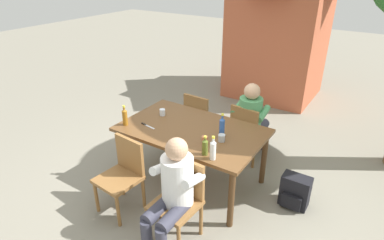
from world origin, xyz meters
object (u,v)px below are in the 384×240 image
(chair_near_right, at_px, (180,197))
(cup_terracotta, at_px, (205,140))
(chair_far_left, at_px, (200,117))
(person_in_plaid_shirt, at_px, (173,189))
(cup_steel, at_px, (222,138))
(person_in_white_shirt, at_px, (252,117))
(cup_glass, at_px, (162,112))
(brick_kiosk, at_px, (279,29))
(chair_far_right, at_px, (247,130))
(bottle_blue, at_px, (222,127))
(chair_near_left, at_px, (123,172))
(dining_table, at_px, (192,135))
(backpack_by_near_side, at_px, (295,192))
(bottle_clear, at_px, (213,149))
(bottle_amber, at_px, (125,117))
(bottle_olive, at_px, (205,147))
(table_knife, at_px, (147,125))

(chair_near_right, xyz_separation_m, cup_terracotta, (-0.08, 0.62, 0.34))
(chair_far_left, distance_m, person_in_plaid_shirt, 1.97)
(person_in_plaid_shirt, relative_size, cup_steel, 14.40)
(chair_near_right, bearing_deg, cup_terracotta, 97.67)
(person_in_white_shirt, distance_m, cup_glass, 1.27)
(brick_kiosk, bearing_deg, chair_far_right, -77.26)
(bottle_blue, bearing_deg, brick_kiosk, 100.07)
(person_in_plaid_shirt, height_order, bottle_blue, person_in_plaid_shirt)
(chair_near_left, bearing_deg, brick_kiosk, 88.11)
(dining_table, xyz_separation_m, backpack_by_near_side, (1.28, 0.25, -0.50))
(person_in_plaid_shirt, distance_m, bottle_clear, 0.58)
(person_in_plaid_shirt, distance_m, bottle_amber, 1.32)
(chair_far_left, xyz_separation_m, bottle_clear, (0.95, -1.29, 0.41))
(bottle_olive, bearing_deg, dining_table, 136.16)
(table_knife, distance_m, brick_kiosk, 3.91)
(chair_near_left, distance_m, person_in_plaid_shirt, 0.81)
(bottle_amber, relative_size, cup_terracotta, 2.97)
(person_in_white_shirt, bearing_deg, cup_glass, -137.86)
(chair_near_left, bearing_deg, person_in_plaid_shirt, -7.94)
(chair_near_right, height_order, brick_kiosk, brick_kiosk)
(bottle_amber, bearing_deg, backpack_by_near_side, 16.87)
(bottle_olive, relative_size, cup_steel, 2.72)
(backpack_by_near_side, height_order, brick_kiosk, brick_kiosk)
(bottle_olive, height_order, brick_kiosk, brick_kiosk)
(cup_steel, relative_size, brick_kiosk, 0.03)
(bottle_clear, xyz_separation_m, brick_kiosk, (-0.79, 4.06, 0.50))
(cup_terracotta, bearing_deg, bottle_amber, -172.18)
(bottle_olive, relative_size, cup_glass, 2.50)
(bottle_amber, bearing_deg, cup_steel, 13.92)
(bottle_olive, distance_m, brick_kiosk, 4.11)
(dining_table, xyz_separation_m, person_in_plaid_shirt, (0.39, -0.95, -0.04))
(person_in_plaid_shirt, bearing_deg, bottle_blue, 90.00)
(cup_steel, bearing_deg, chair_far_right, 93.98)
(chair_near_left, relative_size, table_knife, 3.62)
(dining_table, relative_size, brick_kiosk, 0.66)
(chair_far_left, height_order, brick_kiosk, brick_kiosk)
(person_in_plaid_shirt, bearing_deg, chair_near_left, 172.06)
(bottle_amber, distance_m, cup_glass, 0.53)
(chair_far_right, height_order, table_knife, chair_far_right)
(bottle_amber, relative_size, cup_steel, 3.25)
(chair_far_right, distance_m, brick_kiosk, 2.98)
(person_in_white_shirt, height_order, cup_steel, person_in_white_shirt)
(chair_far_left, xyz_separation_m, table_knife, (-0.12, -1.09, 0.29))
(chair_far_right, height_order, cup_glass, chair_far_right)
(bottle_clear, distance_m, table_knife, 1.09)
(chair_near_left, xyz_separation_m, cup_terracotta, (0.70, 0.62, 0.34))
(table_knife, bearing_deg, bottle_clear, -10.94)
(person_in_white_shirt, bearing_deg, person_in_plaid_shirt, -90.00)
(chair_near_right, height_order, chair_far_left, same)
(cup_glass, distance_m, cup_steel, 1.00)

